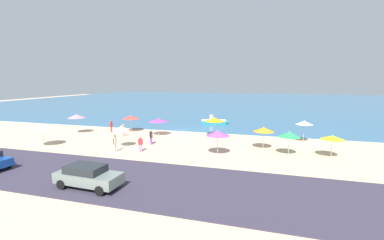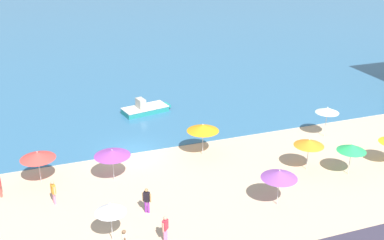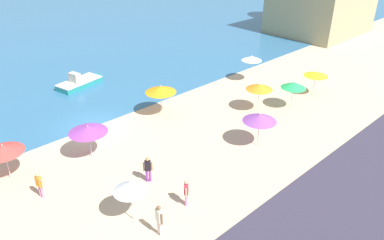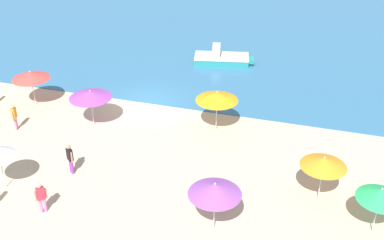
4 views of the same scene
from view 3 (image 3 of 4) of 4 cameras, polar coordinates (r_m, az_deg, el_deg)
The scene contains 15 objects.
ground_plane at distance 28.89m, azimuth -14.79°, elevation -1.04°, with size 160.00×160.00×0.00m, color #D4B28F.
beach_umbrella_0 at distance 35.66m, azimuth 9.10°, elevation 9.28°, with size 1.90×1.90×2.59m.
beach_umbrella_1 at distance 24.12m, azimuth -26.86°, elevation -3.94°, with size 2.35×2.35×2.35m.
beach_umbrella_3 at distance 29.95m, azimuth 10.22°, elevation 5.03°, with size 2.12×2.12×2.40m.
beach_umbrella_4 at distance 18.92m, azimuth -9.44°, elevation -9.96°, with size 1.74×1.74×2.42m.
beach_umbrella_5 at distance 28.87m, azimuth -4.80°, elevation 4.69°, with size 2.41×2.41×2.51m.
beach_umbrella_7 at distance 34.24m, azimuth 18.35°, elevation 6.67°, with size 2.07×2.07×2.17m.
beach_umbrella_8 at distance 24.41m, azimuth -15.57°, elevation -1.39°, with size 2.47×2.47×2.30m.
beach_umbrella_9 at distance 25.08m, azimuth 10.29°, elevation 0.35°, with size 2.27×2.27×2.45m.
beach_umbrella_10 at distance 31.03m, azimuth 15.22°, elevation 5.17°, with size 2.01×2.01×2.35m.
bather_1 at distance 18.60m, azimuth -5.02°, elevation -14.76°, with size 0.25×0.57×1.80m.
bather_2 at distance 22.04m, azimuth -6.74°, elevation -7.29°, with size 0.47×0.39×1.67m.
bather_3 at distance 20.27m, azimuth -0.88°, elevation -10.82°, with size 0.43×0.43×1.60m.
bather_4 at distance 22.38m, azimuth -22.23°, elevation -8.99°, with size 0.30×0.56×1.62m.
skiff_nearshore at distance 36.23m, azimuth -16.79°, elevation 5.50°, with size 4.66×2.63×1.41m.
Camera 3 is at (-11.28, -22.84, 13.64)m, focal length 35.00 mm.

